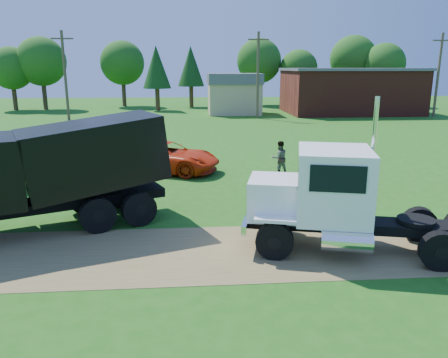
{
  "coord_description": "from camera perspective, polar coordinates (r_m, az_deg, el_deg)",
  "views": [
    {
      "loc": [
        -1.36,
        -12.2,
        5.42
      ],
      "look_at": [
        -0.18,
        2.62,
        1.6
      ],
      "focal_mm": 35.0,
      "sensor_mm": 36.0,
      "label": 1
    }
  ],
  "objects": [
    {
      "name": "ground",
      "position": [
        13.42,
        1.69,
        -9.42
      ],
      "size": [
        140.0,
        140.0,
        0.0
      ],
      "primitive_type": "plane",
      "color": "#1D5A13",
      "rests_on": "ground"
    },
    {
      "name": "dirt_track",
      "position": [
        13.42,
        1.69,
        -9.4
      ],
      "size": [
        120.0,
        4.2,
        0.01
      ],
      "primitive_type": "cube",
      "color": "brown",
      "rests_on": "ground"
    },
    {
      "name": "white_semi_tractor",
      "position": [
        13.51,
        14.33,
        -2.61
      ],
      "size": [
        7.79,
        4.13,
        4.6
      ],
      "rotation": [
        0.0,
        0.0,
        -0.24
      ],
      "color": "black",
      "rests_on": "ground"
    },
    {
      "name": "black_dump_truck",
      "position": [
        15.8,
        -22.3,
        1.18
      ],
      "size": [
        8.82,
        5.76,
        3.81
      ],
      "rotation": [
        0.0,
        0.0,
        0.41
      ],
      "color": "black",
      "rests_on": "ground"
    },
    {
      "name": "orange_pickup",
      "position": [
        23.37,
        -7.63,
        2.88
      ],
      "size": [
        6.31,
        4.62,
        1.59
      ],
      "primitive_type": "imported",
      "rotation": [
        0.0,
        0.0,
        1.18
      ],
      "color": "red",
      "rests_on": "ground"
    },
    {
      "name": "spectator_b",
      "position": [
        22.62,
        7.26,
        2.73
      ],
      "size": [
        0.99,
        0.85,
        1.77
      ],
      "primitive_type": "imported",
      "rotation": [
        0.0,
        0.0,
        3.37
      ],
      "color": "#999999",
      "rests_on": "ground"
    },
    {
      "name": "brick_building",
      "position": [
        55.74,
        16.09,
        11.03
      ],
      "size": [
        15.4,
        10.4,
        5.3
      ],
      "color": "maroon",
      "rests_on": "ground"
    },
    {
      "name": "tan_shed",
      "position": [
        52.56,
        1.34,
        11.15
      ],
      "size": [
        6.2,
        5.4,
        4.7
      ],
      "color": "tan",
      "rests_on": "ground"
    },
    {
      "name": "utility_poles",
      "position": [
        47.77,
        4.44,
        13.53
      ],
      "size": [
        42.2,
        0.28,
        9.0
      ],
      "color": "#473B28",
      "rests_on": "ground"
    },
    {
      "name": "tree_row",
      "position": [
        62.49,
        -0.33,
        14.9
      ],
      "size": [
        55.69,
        12.71,
        9.97
      ],
      "color": "#3D2619",
      "rests_on": "ground"
    }
  ]
}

